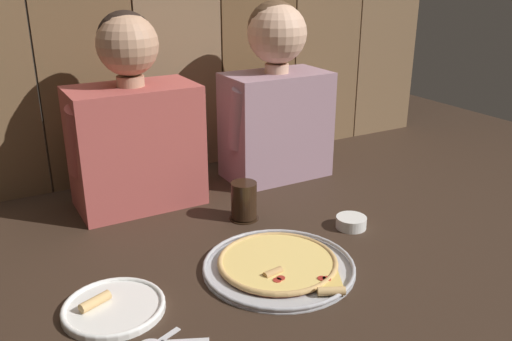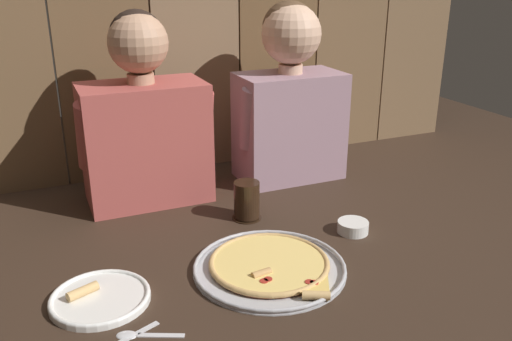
# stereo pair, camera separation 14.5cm
# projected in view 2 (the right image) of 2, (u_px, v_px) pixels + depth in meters

# --- Properties ---
(ground_plane) EXTENTS (3.20, 3.20, 0.00)m
(ground_plane) POSITION_uv_depth(u_px,v_px,m) (279.00, 244.00, 1.44)
(ground_plane) COLOR #332319
(pizza_tray) EXTENTS (0.37, 0.37, 0.03)m
(pizza_tray) POSITION_uv_depth(u_px,v_px,m) (270.00, 266.00, 1.32)
(pizza_tray) COLOR #B2B2B7
(pizza_tray) RESTS_ON ground
(dinner_plate) EXTENTS (0.22, 0.22, 0.03)m
(dinner_plate) POSITION_uv_depth(u_px,v_px,m) (100.00, 298.00, 1.19)
(dinner_plate) COLOR white
(dinner_plate) RESTS_ON ground
(drinking_glass) EXTENTS (0.09, 0.09, 0.11)m
(drinking_glass) POSITION_uv_depth(u_px,v_px,m) (247.00, 201.00, 1.57)
(drinking_glass) COLOR black
(drinking_glass) RESTS_ON ground
(dipping_bowl) EXTENTS (0.09, 0.09, 0.03)m
(dipping_bowl) POSITION_uv_depth(u_px,v_px,m) (353.00, 226.00, 1.50)
(dipping_bowl) COLOR white
(dipping_bowl) RESTS_ON ground
(table_knife) EXTENTS (0.15, 0.07, 0.01)m
(table_knife) POSITION_uv_depth(u_px,v_px,m) (125.00, 340.00, 1.07)
(table_knife) COLOR silver
(table_knife) RESTS_ON ground
(table_spoon) EXTENTS (0.14, 0.08, 0.01)m
(table_spoon) POSITION_uv_depth(u_px,v_px,m) (138.00, 334.00, 1.08)
(table_spoon) COLOR silver
(table_spoon) RESTS_ON ground
(diner_left) EXTENTS (0.41, 0.22, 0.58)m
(diner_left) POSITION_uv_depth(u_px,v_px,m) (144.00, 120.00, 1.64)
(diner_left) COLOR #AD4C47
(diner_left) RESTS_ON ground
(diner_right) EXTENTS (0.39, 0.21, 0.60)m
(diner_right) POSITION_uv_depth(u_px,v_px,m) (290.00, 97.00, 1.81)
(diner_right) COLOR gray
(diner_right) RESTS_ON ground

